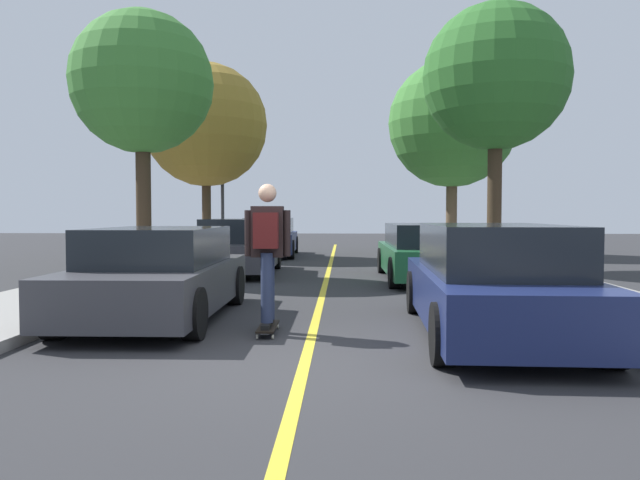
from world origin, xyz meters
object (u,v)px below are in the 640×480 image
(street_tree_left_nearest, at_px, (142,84))
(street_tree_right_near, at_px, (452,124))
(parked_car_right_near, at_px, (425,252))
(parked_car_left_nearest, at_px, (159,275))
(skateboard, at_px, (268,327))
(parked_car_left_near, at_px, (238,247))
(parked_car_right_nearest, at_px, (493,281))
(street_tree_right_nearest, at_px, (496,78))
(street_tree_left_near, at_px, (206,125))
(streetlamp, at_px, (222,173))
(skateboarder, at_px, (267,245))
(parked_car_left_far, at_px, (269,238))

(street_tree_left_nearest, bearing_deg, street_tree_right_near, 43.65)
(parked_car_right_near, bearing_deg, street_tree_right_near, 76.44)
(parked_car_left_nearest, bearing_deg, skateboard, -31.06)
(parked_car_left_near, xyz_separation_m, skateboard, (1.69, -7.68, -0.58))
(street_tree_left_nearest, distance_m, skateboard, 8.96)
(parked_car_right_nearest, xyz_separation_m, street_tree_right_nearest, (2.10, 8.63, 4.37))
(street_tree_left_near, relative_size, streetlamp, 1.34)
(parked_car_right_near, relative_size, skateboarder, 2.62)
(parked_car_left_near, distance_m, street_tree_right_nearest, 7.99)
(streetlamp, bearing_deg, parked_car_right_near, -52.54)
(parked_car_right_nearest, height_order, street_tree_left_near, street_tree_left_near)
(parked_car_left_nearest, bearing_deg, parked_car_right_nearest, -12.49)
(parked_car_right_nearest, xyz_separation_m, street_tree_left_nearest, (-6.61, 6.73, 3.90))
(street_tree_left_near, bearing_deg, skateboard, -74.27)
(parked_car_left_nearest, distance_m, parked_car_left_far, 13.11)
(parked_car_left_near, height_order, street_tree_left_nearest, street_tree_left_nearest)
(parked_car_left_far, bearing_deg, parked_car_left_nearest, -90.00)
(skateboard, bearing_deg, parked_car_right_near, 66.10)
(parked_car_right_nearest, relative_size, parked_car_right_near, 1.01)
(street_tree_left_nearest, relative_size, street_tree_left_near, 0.94)
(streetlamp, bearing_deg, skateboard, -76.67)
(parked_car_right_nearest, bearing_deg, street_tree_left_nearest, 134.47)
(parked_car_left_far, xyz_separation_m, parked_car_right_nearest, (4.51, -14.11, 0.02))
(parked_car_right_nearest, bearing_deg, skateboard, -179.59)
(street_tree_left_nearest, relative_size, street_tree_right_nearest, 0.90)
(street_tree_right_near, height_order, streetlamp, street_tree_right_near)
(parked_car_left_far, relative_size, parked_car_right_near, 0.98)
(parked_car_left_near, distance_m, street_tree_left_near, 7.28)
(street_tree_left_near, bearing_deg, parked_car_right_nearest, -63.81)
(parked_car_right_nearest, bearing_deg, street_tree_right_near, 82.06)
(parked_car_right_near, distance_m, streetlamp, 10.56)
(parked_car_left_nearest, height_order, parked_car_left_near, parked_car_left_near)
(street_tree_left_nearest, bearing_deg, parked_car_left_near, 23.75)
(parked_car_left_nearest, relative_size, parked_car_right_near, 0.92)
(parked_car_right_nearest, relative_size, skateboard, 5.60)
(parked_car_right_nearest, height_order, streetlamp, streetlamp)
(parked_car_left_nearest, xyz_separation_m, street_tree_left_near, (-2.10, 12.44, 3.91))
(street_tree_right_near, bearing_deg, parked_car_right_near, -103.56)
(parked_car_left_nearest, xyz_separation_m, parked_car_right_nearest, (4.51, -1.00, 0.04))
(parked_car_left_near, relative_size, street_tree_left_near, 0.65)
(parked_car_left_near, relative_size, skateboarder, 2.37)
(streetlamp, bearing_deg, skateboarder, -76.70)
(parked_car_left_far, distance_m, streetlamp, 2.93)
(parked_car_left_nearest, distance_m, parked_car_left_near, 6.66)
(street_tree_right_nearest, bearing_deg, street_tree_left_near, 151.06)
(parked_car_left_near, bearing_deg, parked_car_left_far, 89.99)
(parked_car_left_near, height_order, streetlamp, streetlamp)
(parked_car_left_nearest, height_order, streetlamp, streetlamp)
(street_tree_left_nearest, bearing_deg, parked_car_right_near, -3.37)
(parked_car_left_near, bearing_deg, parked_car_right_nearest, -59.48)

